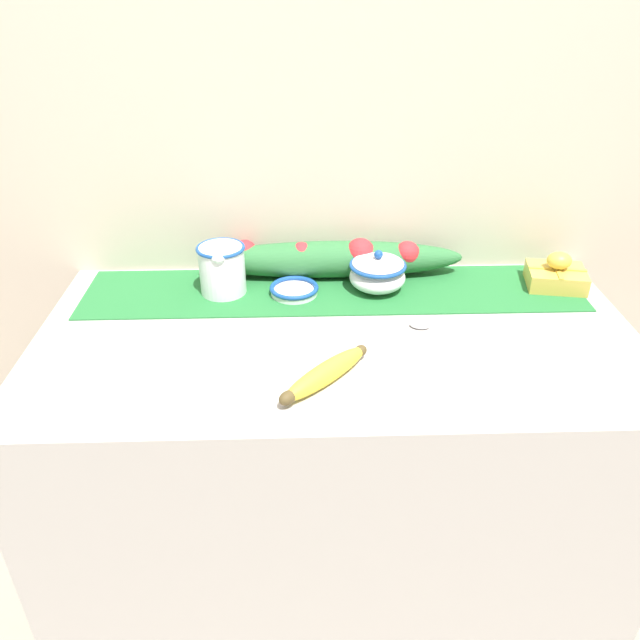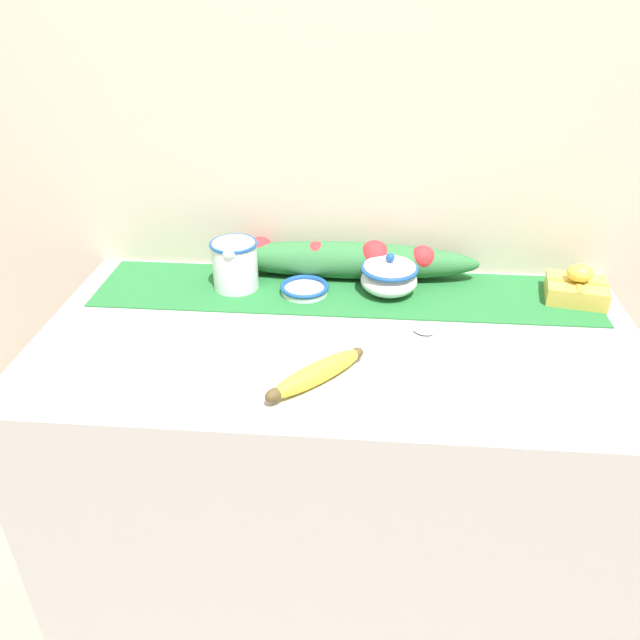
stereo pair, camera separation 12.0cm
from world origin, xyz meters
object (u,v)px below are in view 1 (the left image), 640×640
Objects in this scene: napkin_stack at (77,387)px; small_dish at (294,290)px; sugar_bowl at (378,273)px; banana at (325,373)px; cream_pitcher at (222,268)px; gift_box at (556,275)px; spoon at (415,325)px.

small_dish is at bearing 42.59° from napkin_stack.
sugar_bowl reaches higher than banana.
sugar_bowl is 0.37m from banana.
cream_pitcher reaches higher than gift_box.
gift_box is at bearing 33.28° from banana.
cream_pitcher is 0.34m from sugar_bowl.
spoon is (0.19, 0.19, -0.01)m from banana.
banana reaches higher than spoon.
sugar_bowl is 1.16× the size of small_dish.
napkin_stack is (-0.38, -0.35, -0.00)m from small_dish.
gift_box reaches higher than small_dish.
small_dish is at bearing 99.55° from banana.
cream_pitcher is at bearing 173.57° from spoon.
banana is at bearing -58.60° from cream_pitcher.
spoon is at bearing -30.60° from small_dish.
small_dish is at bearing -175.21° from sugar_bowl.
sugar_bowl is 0.89× the size of gift_box.
gift_box is (0.54, 0.35, 0.01)m from banana.
small_dish is at bearing -6.16° from cream_pitcher.
small_dish is 0.76× the size of gift_box.
sugar_bowl reaches higher than gift_box.
cream_pitcher is at bearing 121.40° from banana.
cream_pitcher is at bearing 179.77° from sugar_bowl.
spoon is at bearing -69.71° from sugar_bowl.
small_dish is at bearing 164.92° from spoon.
spoon is at bearing -154.44° from gift_box.
sugar_bowl is at bearing 69.44° from banana.
sugar_bowl is at bearing -0.23° from cream_pitcher.
napkin_stack is at bearing -159.32° from gift_box.
cream_pitcher is 0.43m from napkin_stack.
napkin_stack is (-0.43, -0.01, -0.01)m from banana.
sugar_bowl is at bearing 32.69° from napkin_stack.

